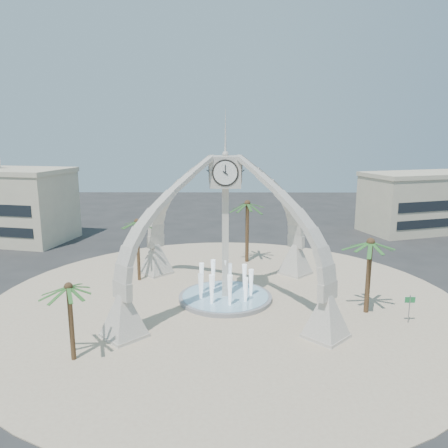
{
  "coord_description": "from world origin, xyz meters",
  "views": [
    {
      "loc": [
        0.19,
        -35.48,
        14.09
      ],
      "look_at": [
        -0.13,
        2.0,
        6.28
      ],
      "focal_mm": 35.0,
      "sensor_mm": 36.0,
      "label": 1
    }
  ],
  "objects_px": {
    "fountain": "(225,297)",
    "palm_south": "(68,288)",
    "palm_west": "(137,223)",
    "palm_east": "(371,243)",
    "clock_tower": "(225,226)",
    "palm_north": "(247,204)",
    "street_sign": "(410,303)"
  },
  "relations": [
    {
      "from": "palm_east",
      "to": "palm_west",
      "type": "distance_m",
      "value": 21.14
    },
    {
      "from": "palm_east",
      "to": "fountain",
      "type": "bearing_deg",
      "value": 166.97
    },
    {
      "from": "clock_tower",
      "to": "palm_south",
      "type": "bearing_deg",
      "value": -133.0
    },
    {
      "from": "palm_east",
      "to": "palm_west",
      "type": "bearing_deg",
      "value": 158.83
    },
    {
      "from": "fountain",
      "to": "palm_south",
      "type": "relative_size",
      "value": 1.45
    },
    {
      "from": "clock_tower",
      "to": "palm_west",
      "type": "bearing_deg",
      "value": 149.22
    },
    {
      "from": "fountain",
      "to": "street_sign",
      "type": "height_order",
      "value": "fountain"
    },
    {
      "from": "clock_tower",
      "to": "palm_east",
      "type": "relative_size",
      "value": 2.72
    },
    {
      "from": "clock_tower",
      "to": "palm_east",
      "type": "bearing_deg",
      "value": -13.03
    },
    {
      "from": "clock_tower",
      "to": "fountain",
      "type": "relative_size",
      "value": 2.24
    },
    {
      "from": "palm_east",
      "to": "palm_west",
      "type": "height_order",
      "value": "palm_east"
    },
    {
      "from": "clock_tower",
      "to": "palm_west",
      "type": "height_order",
      "value": "clock_tower"
    },
    {
      "from": "clock_tower",
      "to": "palm_west",
      "type": "xyz_separation_m",
      "value": [
        -8.43,
        5.02,
        -0.71
      ]
    },
    {
      "from": "fountain",
      "to": "palm_west",
      "type": "relative_size",
      "value": 1.23
    },
    {
      "from": "palm_west",
      "to": "palm_south",
      "type": "xyz_separation_m",
      "value": [
        -1.12,
        -15.26,
        -0.95
      ]
    },
    {
      "from": "palm_north",
      "to": "street_sign",
      "type": "relative_size",
      "value": 3.29
    },
    {
      "from": "palm_west",
      "to": "palm_south",
      "type": "bearing_deg",
      "value": -94.2
    },
    {
      "from": "palm_west",
      "to": "palm_north",
      "type": "height_order",
      "value": "palm_north"
    },
    {
      "from": "clock_tower",
      "to": "palm_east",
      "type": "height_order",
      "value": "clock_tower"
    },
    {
      "from": "clock_tower",
      "to": "palm_north",
      "type": "relative_size",
      "value": 2.41
    },
    {
      "from": "fountain",
      "to": "palm_south",
      "type": "bearing_deg",
      "value": -133.0
    },
    {
      "from": "palm_south",
      "to": "street_sign",
      "type": "relative_size",
      "value": 2.44
    },
    {
      "from": "fountain",
      "to": "palm_west",
      "type": "bearing_deg",
      "value": 149.22
    },
    {
      "from": "clock_tower",
      "to": "palm_north",
      "type": "bearing_deg",
      "value": 78.39
    },
    {
      "from": "palm_north",
      "to": "street_sign",
      "type": "distance_m",
      "value": 20.3
    },
    {
      "from": "palm_west",
      "to": "street_sign",
      "type": "relative_size",
      "value": 2.88
    },
    {
      "from": "fountain",
      "to": "palm_south",
      "type": "distance_m",
      "value": 14.72
    },
    {
      "from": "palm_west",
      "to": "palm_south",
      "type": "distance_m",
      "value": 15.33
    },
    {
      "from": "clock_tower",
      "to": "palm_south",
      "type": "xyz_separation_m",
      "value": [
        -9.55,
        -10.24,
        -1.66
      ]
    },
    {
      "from": "clock_tower",
      "to": "fountain",
      "type": "distance_m",
      "value": 6.2
    },
    {
      "from": "palm_west",
      "to": "palm_north",
      "type": "xyz_separation_m",
      "value": [
        10.76,
        6.33,
        0.77
      ]
    },
    {
      "from": "palm_west",
      "to": "street_sign",
      "type": "bearing_deg",
      "value": -23.43
    }
  ]
}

